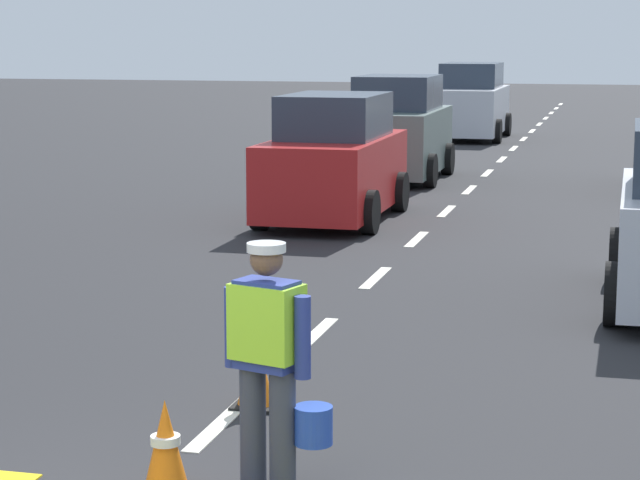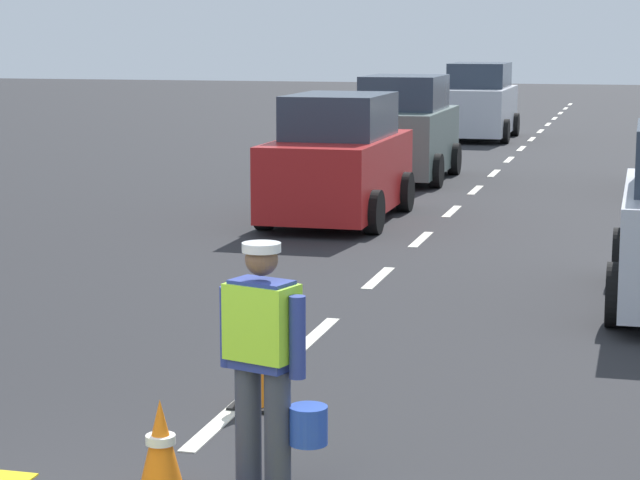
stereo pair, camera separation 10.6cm
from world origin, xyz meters
TOP-DOWN VIEW (x-y plane):
  - ground_plane at (0.00, 21.00)m, footprint 96.00×96.00m
  - lane_center_line at (0.00, 25.20)m, footprint 0.14×46.40m
  - road_worker at (0.77, 1.52)m, footprint 0.77×0.40m
  - traffic_cone_near at (0.12, 1.23)m, footprint 0.36×0.36m
  - traffic_cone_far at (0.13, 3.20)m, footprint 0.36×0.36m
  - car_oncoming_third at (-1.51, 29.51)m, footprint 2.05×4.27m
  - car_oncoming_lead at (-1.66, 13.31)m, footprint 1.95×4.04m
  - car_oncoming_second at (-1.71, 19.11)m, footprint 2.01×3.83m

SIDE VIEW (x-z plane):
  - ground_plane at x=0.00m, z-range 0.00..0.00m
  - lane_center_line at x=0.00m, z-range 0.00..0.01m
  - traffic_cone_near at x=0.12m, z-range 0.00..0.64m
  - traffic_cone_far at x=0.13m, z-range 0.00..0.65m
  - road_worker at x=0.77m, z-range 0.10..1.77m
  - car_oncoming_lead at x=-1.66m, z-range -0.07..1.98m
  - car_oncoming_second at x=-1.71m, z-range -0.08..2.08m
  - car_oncoming_third at x=-1.51m, z-range -0.07..2.10m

